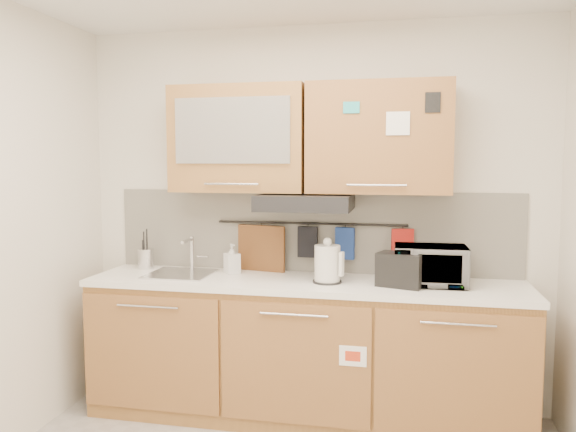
% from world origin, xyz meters
% --- Properties ---
extents(wall_back, '(3.20, 0.00, 3.20)m').
position_xyz_m(wall_back, '(0.00, 1.50, 1.30)').
color(wall_back, silver).
rests_on(wall_back, ground).
extents(base_cabinet, '(2.80, 0.64, 0.88)m').
position_xyz_m(base_cabinet, '(0.00, 1.19, 0.41)').
color(base_cabinet, '#AB793C').
rests_on(base_cabinet, floor).
extents(countertop, '(2.82, 0.62, 0.04)m').
position_xyz_m(countertop, '(0.00, 1.19, 0.90)').
color(countertop, white).
rests_on(countertop, base_cabinet).
extents(backsplash, '(2.80, 0.02, 0.56)m').
position_xyz_m(backsplash, '(0.00, 1.49, 1.20)').
color(backsplash, silver).
rests_on(backsplash, countertop).
extents(upper_cabinets, '(1.82, 0.37, 0.70)m').
position_xyz_m(upper_cabinets, '(-0.00, 1.32, 1.83)').
color(upper_cabinets, '#AB793C').
rests_on(upper_cabinets, wall_back).
extents(range_hood, '(0.60, 0.46, 0.10)m').
position_xyz_m(range_hood, '(0.00, 1.25, 1.42)').
color(range_hood, black).
rests_on(range_hood, upper_cabinets).
extents(sink, '(0.42, 0.40, 0.26)m').
position_xyz_m(sink, '(-0.85, 1.21, 0.92)').
color(sink, silver).
rests_on(sink, countertop).
extents(utensil_rail, '(1.30, 0.02, 0.02)m').
position_xyz_m(utensil_rail, '(0.00, 1.45, 1.26)').
color(utensil_rail, black).
rests_on(utensil_rail, backsplash).
extents(utensil_crock, '(0.15, 0.15, 0.28)m').
position_xyz_m(utensil_crock, '(-1.18, 1.35, 0.99)').
color(utensil_crock, silver).
rests_on(utensil_crock, countertop).
extents(kettle, '(0.22, 0.21, 0.29)m').
position_xyz_m(kettle, '(0.16, 1.15, 1.03)').
color(kettle, silver).
rests_on(kettle, countertop).
extents(toaster, '(0.31, 0.24, 0.21)m').
position_xyz_m(toaster, '(0.61, 1.13, 1.03)').
color(toaster, black).
rests_on(toaster, countertop).
extents(microwave, '(0.45, 0.31, 0.24)m').
position_xyz_m(microwave, '(0.79, 1.22, 1.04)').
color(microwave, '#999999').
rests_on(microwave, countertop).
extents(soap_bottle, '(0.13, 0.13, 0.20)m').
position_xyz_m(soap_bottle, '(-0.52, 1.32, 1.02)').
color(soap_bottle, '#999999').
rests_on(soap_bottle, countertop).
extents(cutting_board, '(0.35, 0.09, 0.43)m').
position_xyz_m(cutting_board, '(-0.35, 1.44, 1.02)').
color(cutting_board, brown).
rests_on(cutting_board, utensil_rail).
extents(oven_mitt, '(0.13, 0.06, 0.22)m').
position_xyz_m(oven_mitt, '(0.24, 1.44, 1.13)').
color(oven_mitt, navy).
rests_on(oven_mitt, utensil_rail).
extents(dark_pouch, '(0.13, 0.04, 0.21)m').
position_xyz_m(dark_pouch, '(-0.02, 1.44, 1.13)').
color(dark_pouch, black).
rests_on(dark_pouch, utensil_rail).
extents(pot_holder, '(0.15, 0.05, 0.18)m').
position_xyz_m(pot_holder, '(0.62, 1.44, 1.15)').
color(pot_holder, '#AA1C16').
rests_on(pot_holder, utensil_rail).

